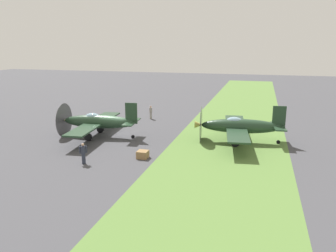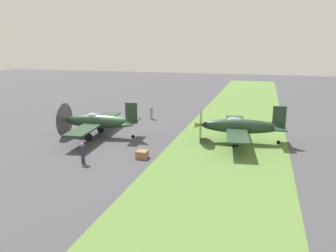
# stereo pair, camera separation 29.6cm
# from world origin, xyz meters

# --- Properties ---
(ground_plane) EXTENTS (160.00, 160.00, 0.00)m
(ground_plane) POSITION_xyz_m (0.00, 0.00, 0.00)
(ground_plane) COLOR #424247
(grass_verge) EXTENTS (120.00, 11.00, 0.01)m
(grass_verge) POSITION_xyz_m (0.00, -11.76, 0.00)
(grass_verge) COLOR #567A38
(grass_verge) RESTS_ON ground
(airplane_lead) EXTENTS (10.97, 8.69, 3.89)m
(airplane_lead) POSITION_xyz_m (-0.53, 1.75, 1.63)
(airplane_lead) COLOR #233D28
(airplane_lead) RESTS_ON ground
(airplane_wingman) EXTENTS (11.08, 8.79, 3.93)m
(airplane_wingman) POSITION_xyz_m (1.39, -12.62, 1.64)
(airplane_wingman) COLOR #233D28
(airplane_wingman) RESTS_ON ground
(ground_crew_chief) EXTENTS (0.40, 0.54, 1.73)m
(ground_crew_chief) POSITION_xyz_m (-8.24, -0.90, 0.91)
(ground_crew_chief) COLOR #2D3342
(ground_crew_chief) RESTS_ON ground
(ground_crew_mechanic) EXTENTS (0.53, 0.42, 1.73)m
(ground_crew_mechanic) POSITION_xyz_m (9.15, -0.85, 0.91)
(ground_crew_mechanic) COLOR #9E998E
(ground_crew_mechanic) RESTS_ON ground
(supply_crate) EXTENTS (0.90, 0.90, 0.64)m
(supply_crate) POSITION_xyz_m (-5.65, -5.06, 0.32)
(supply_crate) COLOR olive
(supply_crate) RESTS_ON ground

